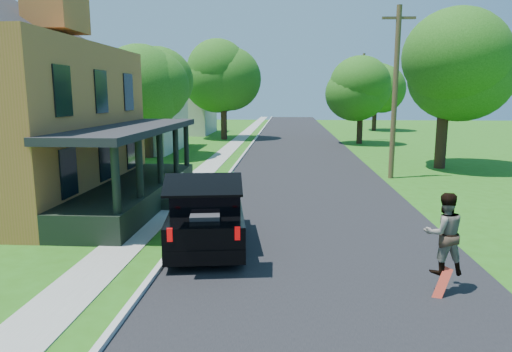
# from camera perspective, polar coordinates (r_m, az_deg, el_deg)

# --- Properties ---
(ground) EXTENTS (140.00, 140.00, 0.00)m
(ground) POSITION_cam_1_polar(r_m,az_deg,el_deg) (11.93, 8.22, -11.00)
(ground) COLOR #265B12
(ground) RESTS_ON ground
(street) EXTENTS (8.00, 120.00, 0.02)m
(street) POSITION_cam_1_polar(r_m,az_deg,el_deg) (31.41, 5.59, 2.21)
(street) COLOR black
(street) RESTS_ON ground
(curb) EXTENTS (0.15, 120.00, 0.12)m
(curb) POSITION_cam_1_polar(r_m,az_deg,el_deg) (31.55, -1.78, 2.29)
(curb) COLOR #AAABA5
(curb) RESTS_ON ground
(sidewalk) EXTENTS (1.30, 120.00, 0.03)m
(sidewalk) POSITION_cam_1_polar(r_m,az_deg,el_deg) (31.74, -4.57, 2.31)
(sidewalk) COLOR gray
(sidewalk) RESTS_ON ground
(front_walk) EXTENTS (6.50, 1.20, 0.03)m
(front_walk) POSITION_cam_1_polar(r_m,az_deg,el_deg) (19.61, -22.17, -3.26)
(front_walk) COLOR gray
(front_walk) RESTS_ON ground
(neighbor_house_mid) EXTENTS (12.78, 12.78, 8.30)m
(neighbor_house_mid) POSITION_cam_1_polar(r_m,az_deg,el_deg) (37.29, -15.99, 9.56)
(neighbor_house_mid) COLOR beige
(neighbor_house_mid) RESTS_ON ground
(neighbor_house_far) EXTENTS (12.78, 12.78, 8.30)m
(neighbor_house_far) POSITION_cam_1_polar(r_m,az_deg,el_deg) (52.63, -10.02, 9.83)
(neighbor_house_far) COLOR beige
(neighbor_house_far) RESTS_ON ground
(black_suv) EXTENTS (2.65, 5.40, 2.41)m
(black_suv) POSITION_cam_1_polar(r_m,az_deg,el_deg) (13.24, -6.16, -4.63)
(black_suv) COLOR black
(black_suv) RESTS_ON ground
(skateboarder) EXTENTS (0.94, 0.77, 1.80)m
(skateboarder) POSITION_cam_1_polar(r_m,az_deg,el_deg) (10.74, 22.44, -6.63)
(skateboarder) COLOR black
(skateboarder) RESTS_ON ground
(skateboard) EXTENTS (0.48, 0.33, 0.69)m
(skateboard) POSITION_cam_1_polar(r_m,az_deg,el_deg) (10.78, 22.27, -12.43)
(skateboard) COLOR #B2220F
(skateboard) RESTS_ON ground
(tree_left_mid) EXTENTS (6.23, 6.28, 8.16)m
(tree_left_mid) POSITION_cam_1_polar(r_m,az_deg,el_deg) (32.39, -13.59, 11.38)
(tree_left_mid) COLOR black
(tree_left_mid) RESTS_ON ground
(tree_left_far) EXTENTS (8.31, 8.44, 10.10)m
(tree_left_far) POSITION_cam_1_polar(r_m,az_deg,el_deg) (44.91, -4.13, 12.85)
(tree_left_far) COLOR black
(tree_left_far) RESTS_ON ground
(tree_right_near) EXTENTS (7.45, 7.08, 9.31)m
(tree_right_near) POSITION_cam_1_polar(r_m,az_deg,el_deg) (29.01, 22.62, 13.08)
(tree_right_near) COLOR black
(tree_right_near) RESTS_ON ground
(tree_right_mid) EXTENTS (5.86, 5.88, 8.05)m
(tree_right_mid) POSITION_cam_1_polar(r_m,az_deg,el_deg) (41.79, 12.99, 11.02)
(tree_right_mid) COLOR black
(tree_right_mid) RESTS_ON ground
(tree_right_far) EXTENTS (5.60, 5.57, 8.25)m
(tree_right_far) POSITION_cam_1_polar(r_m,az_deg,el_deg) (57.81, 14.70, 10.84)
(tree_right_far) COLOR black
(tree_right_far) RESTS_ON ground
(utility_pole_near) EXTENTS (1.65, 0.27, 8.64)m
(utility_pole_near) POSITION_cam_1_polar(r_m,az_deg,el_deg) (24.49, 16.99, 10.10)
(utility_pole_near) COLOR #41341E
(utility_pole_near) RESTS_ON ground
(utility_pole_far) EXTENTS (1.44, 0.39, 8.12)m
(utility_pole_far) POSITION_cam_1_polar(r_m,az_deg,el_deg) (44.81, 13.16, 9.70)
(utility_pole_far) COLOR #41341E
(utility_pole_far) RESTS_ON ground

